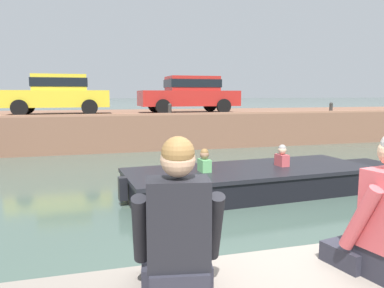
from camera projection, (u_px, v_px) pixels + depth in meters
ground_plane at (170, 189)px, 8.56m from camera, size 400.00×400.00×0.00m
far_quay_wall at (128, 127)px, 16.74m from camera, size 60.00×6.00×1.36m
far_wall_coping at (136, 115)px, 13.90m from camera, size 60.00×0.24×0.08m
motorboat_passing at (260, 179)px, 8.27m from camera, size 6.62×2.33×1.04m
car_left_inner_yellow at (58, 93)px, 14.51m from camera, size 3.93×1.96×1.54m
car_centre_red at (190, 93)px, 15.94m from camera, size 4.15×1.96×1.54m
mooring_bollard_mid at (170, 109)px, 14.36m from camera, size 0.15×0.15×0.45m
mooring_bollard_east at (331, 107)px, 16.30m from camera, size 0.15×0.15×0.45m
person_seated_left at (178, 235)px, 2.21m from camera, size 0.57×0.58×0.97m
person_seated_right at (383, 219)px, 2.49m from camera, size 0.58×0.59×0.97m
snack_bag at (374, 261)px, 2.59m from camera, size 0.18×0.12×0.10m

